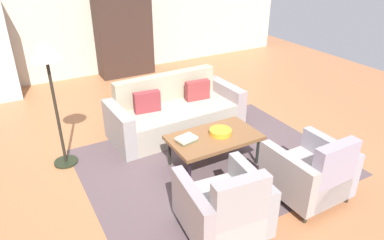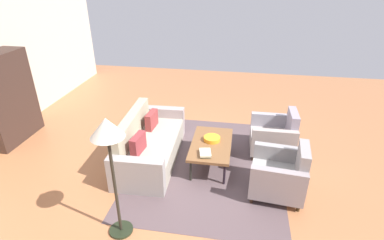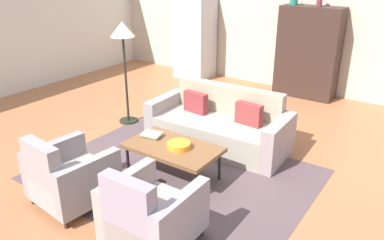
# 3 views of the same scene
# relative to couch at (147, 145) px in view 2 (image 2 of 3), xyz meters

# --- Properties ---
(ground_plane) EXTENTS (11.42, 11.42, 0.00)m
(ground_plane) POSITION_rel_couch_xyz_m (-0.09, -0.80, -0.29)
(ground_plane) COLOR #A76841
(area_rug) EXTENTS (3.40, 2.60, 0.01)m
(area_rug) POSITION_rel_couch_xyz_m (0.00, -1.14, -0.28)
(area_rug) COLOR #544447
(area_rug) RESTS_ON ground
(couch) EXTENTS (2.13, 0.97, 0.86)m
(couch) POSITION_rel_couch_xyz_m (0.00, 0.00, 0.00)
(couch) COLOR #9D9484
(couch) RESTS_ON ground
(coffee_table) EXTENTS (1.20, 0.70, 0.44)m
(coffee_table) POSITION_rel_couch_xyz_m (0.00, -1.19, 0.12)
(coffee_table) COLOR black
(coffee_table) RESTS_ON ground
(armchair_left) EXTENTS (0.88, 0.88, 0.88)m
(armchair_left) POSITION_rel_couch_xyz_m (-0.60, -2.35, 0.06)
(armchair_left) COLOR #362318
(armchair_left) RESTS_ON ground
(armchair_right) EXTENTS (0.81, 0.81, 0.88)m
(armchair_right) POSITION_rel_couch_xyz_m (0.60, -2.35, 0.06)
(armchair_right) COLOR #3C2614
(armchair_right) RESTS_ON ground
(fruit_bowl) EXTENTS (0.30, 0.30, 0.07)m
(fruit_bowl) POSITION_rel_couch_xyz_m (0.10, -1.19, 0.19)
(fruit_bowl) COLOR orange
(fruit_bowl) RESTS_ON coffee_table
(book_stack) EXTENTS (0.28, 0.23, 0.06)m
(book_stack) POSITION_rel_couch_xyz_m (-0.39, -1.13, 0.19)
(book_stack) COLOR #556950
(book_stack) RESTS_ON coffee_table
(cabinet) EXTENTS (1.20, 0.51, 1.80)m
(cabinet) POSITION_rel_couch_xyz_m (0.26, 2.97, 0.61)
(cabinet) COLOR #35241E
(cabinet) RESTS_ON ground
(floor_lamp) EXTENTS (0.40, 0.40, 1.72)m
(floor_lamp) POSITION_rel_couch_xyz_m (-1.76, -0.16, 1.16)
(floor_lamp) COLOR black
(floor_lamp) RESTS_ON ground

